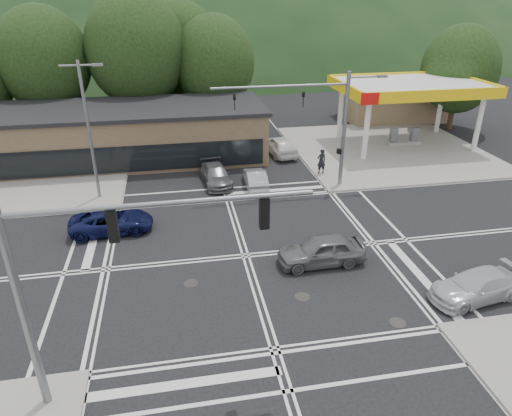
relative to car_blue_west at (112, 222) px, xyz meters
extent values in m
plane|color=black|center=(7.19, -4.04, -0.65)|extent=(120.00, 120.00, 0.00)
cube|color=gray|center=(22.19, 10.96, -0.58)|extent=(16.00, 16.00, 0.15)
cube|color=gray|center=(-7.81, 10.96, -0.58)|extent=(16.00, 16.00, 0.15)
cylinder|color=silver|center=(19.19, 8.96, 1.85)|extent=(0.44, 0.44, 5.00)
cylinder|color=silver|center=(19.19, 14.96, 1.85)|extent=(0.44, 0.44, 5.00)
cylinder|color=silver|center=(29.19, 8.96, 1.85)|extent=(0.44, 0.44, 5.00)
cylinder|color=silver|center=(29.19, 14.96, 1.85)|extent=(0.44, 0.44, 5.00)
cube|color=silver|center=(24.19, 11.96, 4.65)|extent=(12.00, 8.00, 0.60)
cube|color=yellow|center=(24.19, 7.96, 4.65)|extent=(12.20, 0.25, 0.90)
cube|color=yellow|center=(24.19, 15.96, 4.65)|extent=(12.20, 0.25, 0.90)
cube|color=yellow|center=(18.19, 11.96, 4.65)|extent=(0.25, 8.20, 0.90)
cube|color=yellow|center=(30.19, 11.96, 4.65)|extent=(0.25, 8.20, 0.90)
cube|color=red|center=(18.69, 7.81, 4.65)|extent=(1.40, 0.12, 0.90)
cube|color=gray|center=(24.19, 11.96, -0.40)|extent=(3.00, 1.00, 0.30)
cube|color=slate|center=(23.19, 11.96, 0.30)|extent=(0.60, 0.50, 1.30)
cube|color=slate|center=(25.19, 11.96, 0.30)|extent=(0.60, 0.50, 1.30)
cube|color=#846B4F|center=(27.19, 20.96, 1.25)|extent=(10.00, 6.00, 3.80)
cube|color=brown|center=(-0.81, 12.96, 1.35)|extent=(24.00, 8.00, 4.00)
ellipsoid|color=#183619|center=(7.19, 85.96, -0.65)|extent=(252.00, 126.00, 140.00)
cylinder|color=#382619|center=(-6.81, 19.96, 1.77)|extent=(0.50, 0.50, 4.84)
ellipsoid|color=black|center=(-6.81, 19.96, 6.50)|extent=(8.00, 8.00, 9.20)
cylinder|color=#382619|center=(1.19, 19.96, 1.99)|extent=(0.50, 0.50, 5.28)
ellipsoid|color=black|center=(1.19, 19.96, 7.15)|extent=(9.00, 9.00, 10.35)
cylinder|color=#382619|center=(8.19, 19.96, 1.55)|extent=(0.50, 0.50, 4.40)
ellipsoid|color=black|center=(8.19, 19.96, 5.85)|extent=(7.60, 7.60, 8.74)
cylinder|color=#382619|center=(5.19, 23.96, 1.77)|extent=(0.50, 0.50, 4.84)
ellipsoid|color=black|center=(5.19, 23.96, 6.50)|extent=(8.40, 8.40, 9.66)
cylinder|color=#382619|center=(31.19, 15.96, 1.33)|extent=(0.50, 0.50, 3.96)
ellipsoid|color=black|center=(31.19, 15.96, 5.20)|extent=(7.20, 7.20, 8.28)
cylinder|color=slate|center=(-1.31, 4.96, 3.85)|extent=(0.20, 0.20, 9.00)
cylinder|color=slate|center=(-1.31, 4.96, 8.05)|extent=(2.20, 0.12, 0.12)
cube|color=slate|center=(-0.21, 4.96, 8.05)|extent=(0.60, 0.25, 0.15)
cylinder|color=slate|center=(15.39, 4.16, 3.35)|extent=(0.28, 0.28, 8.00)
cylinder|color=slate|center=(10.89, 4.16, 6.55)|extent=(9.00, 0.16, 0.16)
imported|color=black|center=(12.39, 4.16, 5.65)|extent=(0.16, 0.20, 1.00)
imported|color=black|center=(7.89, 4.16, 5.65)|extent=(0.16, 0.20, 1.00)
cylinder|color=slate|center=(16.59, 4.16, 6.95)|extent=(2.40, 0.12, 0.12)
cube|color=slate|center=(17.69, 4.16, 6.95)|extent=(0.70, 0.30, 0.15)
cube|color=black|center=(15.14, 4.16, 1.95)|extent=(0.25, 0.30, 0.35)
cylinder|color=slate|center=(-1.01, -12.24, 3.35)|extent=(0.28, 0.28, 8.00)
cylinder|color=slate|center=(3.49, -12.24, 6.55)|extent=(9.00, 0.16, 0.16)
cube|color=black|center=(1.99, -12.24, 5.95)|extent=(0.30, 0.25, 1.00)
cube|color=black|center=(6.49, -12.24, 5.95)|extent=(0.30, 0.25, 1.00)
imported|color=#0D113B|center=(0.00, 0.00, 0.00)|extent=(4.81, 2.42, 1.30)
imported|color=slate|center=(10.89, -5.46, 0.11)|extent=(4.53, 1.88, 1.53)
imported|color=silver|center=(16.93, -9.54, 0.00)|extent=(4.74, 2.52, 1.31)
imported|color=#9C9FA3|center=(9.38, 4.96, 0.00)|extent=(1.53, 4.01, 1.30)
imported|color=white|center=(12.69, 11.57, 0.14)|extent=(2.49, 4.87, 1.59)
imported|color=#525556|center=(6.69, 6.19, 0.01)|extent=(2.21, 4.67, 1.32)
imported|color=black|center=(14.69, 6.41, 0.44)|extent=(0.74, 0.53, 1.89)
camera|label=1|loc=(3.96, -24.49, 12.20)|focal=32.00mm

